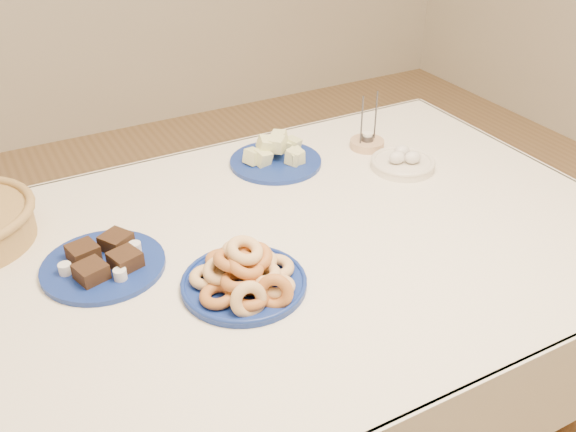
# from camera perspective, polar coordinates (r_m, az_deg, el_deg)

# --- Properties ---
(dining_table) EXTENTS (1.71, 1.11, 0.75)m
(dining_table) POSITION_cam_1_polar(r_m,az_deg,el_deg) (1.55, -0.89, -5.61)
(dining_table) COLOR brown
(dining_table) RESTS_ON ground
(donut_platter) EXTENTS (0.31, 0.31, 0.12)m
(donut_platter) POSITION_cam_1_polar(r_m,az_deg,el_deg) (1.33, -3.87, -5.33)
(donut_platter) COLOR navy
(donut_platter) RESTS_ON dining_table
(melon_plate) EXTENTS (0.30, 0.30, 0.09)m
(melon_plate) POSITION_cam_1_polar(r_m,az_deg,el_deg) (1.82, -1.02, 5.33)
(melon_plate) COLOR navy
(melon_plate) RESTS_ON dining_table
(brownie_plate) EXTENTS (0.33, 0.33, 0.05)m
(brownie_plate) POSITION_cam_1_polar(r_m,az_deg,el_deg) (1.45, -16.06, -3.99)
(brownie_plate) COLOR navy
(brownie_plate) RESTS_ON dining_table
(candle_holder) EXTENTS (0.12, 0.12, 0.17)m
(candle_holder) POSITION_cam_1_polar(r_m,az_deg,el_deg) (1.93, 7.04, 6.50)
(candle_holder) COLOR tan
(candle_holder) RESTS_ON dining_table
(egg_bowl) EXTENTS (0.22, 0.22, 0.06)m
(egg_bowl) POSITION_cam_1_polar(r_m,az_deg,el_deg) (1.82, 10.18, 4.72)
(egg_bowl) COLOR beige
(egg_bowl) RESTS_ON dining_table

